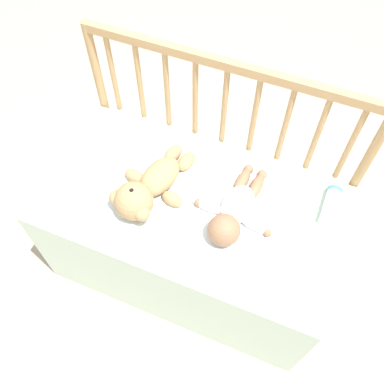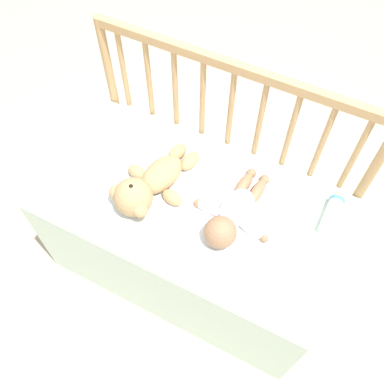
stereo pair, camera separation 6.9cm
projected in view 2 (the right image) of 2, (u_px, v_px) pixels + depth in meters
The scene contains 7 objects.
ground_plane at pixel (191, 261), 2.08m from camera, with size 12.00×12.00×0.00m, color tan.
crib_mattress at pixel (191, 235), 1.85m from camera, with size 1.15×0.62×0.55m.
crib_rail at pixel (229, 122), 1.68m from camera, with size 1.15×0.04×0.96m.
blanket at pixel (197, 197), 1.63m from camera, with size 0.82×0.51×0.01m.
teddy_bear at pixel (149, 185), 1.59m from camera, with size 0.27×0.41×0.15m.
baby at pixel (233, 214), 1.55m from camera, with size 0.33×0.39×0.12m.
baby_bottle at pixel (333, 212), 1.57m from camera, with size 0.06×0.19×0.06m.
Camera 2 is at (0.39, -0.75, 1.93)m, focal length 40.00 mm.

